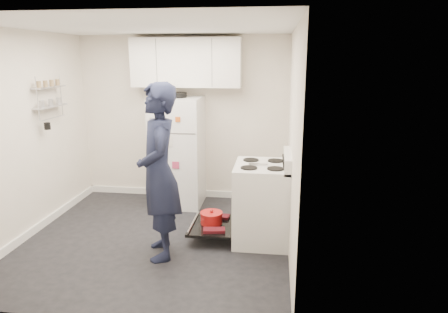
# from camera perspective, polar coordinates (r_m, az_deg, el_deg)

# --- Properties ---
(room) EXTENTS (3.21, 3.21, 2.51)m
(room) POSITION_cam_1_polar(r_m,az_deg,el_deg) (4.75, -10.35, 2.00)
(room) COLOR black
(room) RESTS_ON ground
(electric_range) EXTENTS (0.66, 0.76, 1.10)m
(electric_range) POSITION_cam_1_polar(r_m,az_deg,el_deg) (4.86, 5.28, -6.66)
(electric_range) COLOR silver
(electric_range) RESTS_ON ground
(open_oven_door) EXTENTS (0.55, 0.70, 0.22)m
(open_oven_door) POSITION_cam_1_polar(r_m,az_deg,el_deg) (5.02, -1.68, -9.35)
(open_oven_door) COLOR black
(open_oven_door) RESTS_ON ground
(refrigerator) EXTENTS (0.72, 0.74, 1.68)m
(refrigerator) POSITION_cam_1_polar(r_m,az_deg,el_deg) (5.98, -6.59, 0.73)
(refrigerator) COLOR silver
(refrigerator) RESTS_ON ground
(upper_cabinets) EXTENTS (1.60, 0.33, 0.70)m
(upper_cabinets) POSITION_cam_1_polar(r_m,az_deg,el_deg) (5.97, -5.38, 13.21)
(upper_cabinets) COLOR silver
(upper_cabinets) RESTS_ON room
(wall_shelf_rack) EXTENTS (0.14, 0.60, 0.61)m
(wall_shelf_rack) POSITION_cam_1_polar(r_m,az_deg,el_deg) (5.71, -23.66, 7.81)
(wall_shelf_rack) COLOR #B2B2B7
(wall_shelf_rack) RESTS_ON room
(person) EXTENTS (0.67, 0.82, 1.93)m
(person) POSITION_cam_1_polar(r_m,az_deg,el_deg) (4.37, -9.29, -2.27)
(person) COLOR black
(person) RESTS_ON ground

